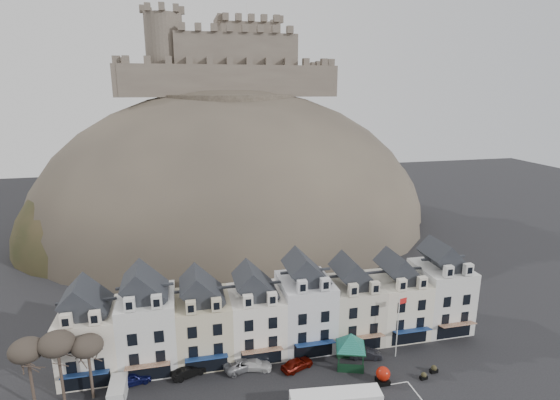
{
  "coord_description": "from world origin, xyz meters",
  "views": [
    {
      "loc": [
        -11.94,
        -35.36,
        33.92
      ],
      "look_at": [
        1.77,
        24.0,
        18.28
      ],
      "focal_mm": 28.0,
      "sensor_mm": 36.0,
      "label": 1
    }
  ],
  "objects_px": {
    "flagpole": "(398,323)",
    "white_van": "(118,391)",
    "red_buoy": "(383,375)",
    "car_silver": "(244,363)",
    "bus_shelter": "(351,341)",
    "car_charcoal": "(365,353)",
    "car_white": "(254,365)",
    "car_black": "(189,371)",
    "car_maroon": "(297,364)",
    "car_navy": "(131,378)"
  },
  "relations": [
    {
      "from": "red_buoy",
      "to": "car_maroon",
      "type": "xyz_separation_m",
      "value": [
        -9.2,
        4.87,
        -0.35
      ]
    },
    {
      "from": "car_maroon",
      "to": "bus_shelter",
      "type": "bearing_deg",
      "value": -119.73
    },
    {
      "from": "flagpole",
      "to": "white_van",
      "type": "xyz_separation_m",
      "value": [
        -34.33,
        -0.2,
        -3.88
      ]
    },
    {
      "from": "red_buoy",
      "to": "car_silver",
      "type": "bearing_deg",
      "value": 157.36
    },
    {
      "from": "bus_shelter",
      "to": "car_charcoal",
      "type": "bearing_deg",
      "value": 41.35
    },
    {
      "from": "red_buoy",
      "to": "car_silver",
      "type": "height_order",
      "value": "red_buoy"
    },
    {
      "from": "red_buoy",
      "to": "car_silver",
      "type": "xyz_separation_m",
      "value": [
        -15.6,
        6.51,
        -0.33
      ]
    },
    {
      "from": "white_van",
      "to": "car_white",
      "type": "relative_size",
      "value": 0.95
    },
    {
      "from": "bus_shelter",
      "to": "car_silver",
      "type": "bearing_deg",
      "value": -171.91
    },
    {
      "from": "red_buoy",
      "to": "car_white",
      "type": "height_order",
      "value": "red_buoy"
    },
    {
      "from": "white_van",
      "to": "car_charcoal",
      "type": "xyz_separation_m",
      "value": [
        30.23,
        0.73,
        -0.25
      ]
    },
    {
      "from": "white_van",
      "to": "car_navy",
      "type": "relative_size",
      "value": 0.9
    },
    {
      "from": "car_navy",
      "to": "red_buoy",
      "type": "bearing_deg",
      "value": -115.64
    },
    {
      "from": "car_silver",
      "to": "car_white",
      "type": "height_order",
      "value": "car_silver"
    },
    {
      "from": "bus_shelter",
      "to": "car_charcoal",
      "type": "xyz_separation_m",
      "value": [
        2.55,
        1.05,
        -2.83
      ]
    },
    {
      "from": "white_van",
      "to": "car_navy",
      "type": "bearing_deg",
      "value": 61.76
    },
    {
      "from": "bus_shelter",
      "to": "white_van",
      "type": "bearing_deg",
      "value": -161.74
    },
    {
      "from": "red_buoy",
      "to": "bus_shelter",
      "type": "bearing_deg",
      "value": 122.44
    },
    {
      "from": "flagpole",
      "to": "white_van",
      "type": "distance_m",
      "value": 34.55
    },
    {
      "from": "car_maroon",
      "to": "car_charcoal",
      "type": "bearing_deg",
      "value": -111.17
    },
    {
      "from": "white_van",
      "to": "car_navy",
      "type": "xyz_separation_m",
      "value": [
        1.22,
        2.18,
        -0.16
      ]
    },
    {
      "from": "flagpole",
      "to": "white_van",
      "type": "bearing_deg",
      "value": -179.67
    },
    {
      "from": "car_navy",
      "to": "flagpole",
      "type": "bearing_deg",
      "value": -106.42
    },
    {
      "from": "bus_shelter",
      "to": "flagpole",
      "type": "xyz_separation_m",
      "value": [
        6.64,
        0.52,
        1.3
      ]
    },
    {
      "from": "red_buoy",
      "to": "car_charcoal",
      "type": "height_order",
      "value": "red_buoy"
    },
    {
      "from": "white_van",
      "to": "car_white",
      "type": "bearing_deg",
      "value": 7.21
    },
    {
      "from": "bus_shelter",
      "to": "red_buoy",
      "type": "xyz_separation_m",
      "value": [
        2.55,
        -4.01,
        -2.46
      ]
    },
    {
      "from": "car_navy",
      "to": "car_maroon",
      "type": "relative_size",
      "value": 1.09
    },
    {
      "from": "car_black",
      "to": "car_maroon",
      "type": "xyz_separation_m",
      "value": [
        13.1,
        -1.63,
        0.01
      ]
    },
    {
      "from": "bus_shelter",
      "to": "red_buoy",
      "type": "distance_m",
      "value": 5.35
    },
    {
      "from": "flagpole",
      "to": "red_buoy",
      "type": "bearing_deg",
      "value": -132.13
    },
    {
      "from": "car_black",
      "to": "car_white",
      "type": "bearing_deg",
      "value": -113.74
    },
    {
      "from": "red_buoy",
      "to": "car_maroon",
      "type": "distance_m",
      "value": 10.42
    },
    {
      "from": "car_silver",
      "to": "car_charcoal",
      "type": "xyz_separation_m",
      "value": [
        15.6,
        -1.45,
        -0.04
      ]
    },
    {
      "from": "flagpole",
      "to": "car_navy",
      "type": "xyz_separation_m",
      "value": [
        -33.1,
        1.98,
        -4.04
      ]
    },
    {
      "from": "car_navy",
      "to": "car_silver",
      "type": "bearing_deg",
      "value": -103.0
    },
    {
      "from": "car_black",
      "to": "car_charcoal",
      "type": "relative_size",
      "value": 1.02
    },
    {
      "from": "car_maroon",
      "to": "red_buoy",
      "type": "bearing_deg",
      "value": -140.23
    },
    {
      "from": "bus_shelter",
      "to": "white_van",
      "type": "distance_m",
      "value": 27.81
    },
    {
      "from": "car_navy",
      "to": "car_black",
      "type": "relative_size",
      "value": 1.07
    },
    {
      "from": "red_buoy",
      "to": "car_silver",
      "type": "relative_size",
      "value": 0.4
    },
    {
      "from": "red_buoy",
      "to": "car_black",
      "type": "xyz_separation_m",
      "value": [
        -22.3,
        6.51,
        -0.35
      ]
    },
    {
      "from": "car_navy",
      "to": "car_maroon",
      "type": "xyz_separation_m",
      "value": [
        19.81,
        -1.63,
        -0.06
      ]
    },
    {
      "from": "car_black",
      "to": "car_white",
      "type": "height_order",
      "value": "car_black"
    },
    {
      "from": "car_black",
      "to": "car_charcoal",
      "type": "bearing_deg",
      "value": -113.96
    },
    {
      "from": "bus_shelter",
      "to": "car_maroon",
      "type": "bearing_deg",
      "value": -168.48
    },
    {
      "from": "bus_shelter",
      "to": "flagpole",
      "type": "bearing_deg",
      "value": 23.4
    },
    {
      "from": "bus_shelter",
      "to": "car_navy",
      "type": "distance_m",
      "value": 26.72
    },
    {
      "from": "car_maroon",
      "to": "car_black",
      "type": "bearing_deg",
      "value": 60.56
    },
    {
      "from": "white_van",
      "to": "car_black",
      "type": "distance_m",
      "value": 8.23
    }
  ]
}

